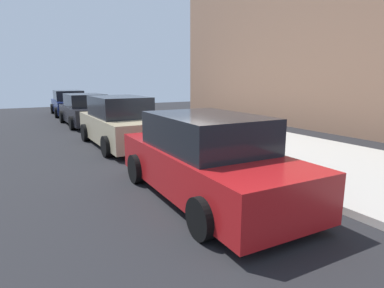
{
  "coord_description": "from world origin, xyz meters",
  "views": [
    {
      "loc": [
        -8.96,
        4.75,
        2.28
      ],
      "look_at": [
        -1.57,
        0.6,
        0.54
      ],
      "focal_mm": 29.74,
      "sensor_mm": 36.0,
      "label": 1
    }
  ],
  "objects_px": {
    "fire_hydrant": "(199,131)",
    "parked_car_navy_3": "(69,103)",
    "suitcase_red_1": "(257,146)",
    "suitcase_teal_2": "(244,144)",
    "suitcase_navy_0": "(270,151)",
    "suitcase_silver_3": "(230,141)",
    "suitcase_olive_5": "(213,135)",
    "suitcase_maroon_4": "(223,137)",
    "parked_car_beige_1": "(120,123)",
    "parked_car_charcoal_2": "(85,110)",
    "bollard_post": "(185,128)",
    "parked_car_red_0": "(206,159)"
  },
  "relations": [
    {
      "from": "parked_car_beige_1",
      "to": "parked_car_navy_3",
      "type": "bearing_deg",
      "value": 0.0
    },
    {
      "from": "bollard_post",
      "to": "suitcase_red_1",
      "type": "bearing_deg",
      "value": -176.87
    },
    {
      "from": "suitcase_navy_0",
      "to": "parked_car_red_0",
      "type": "distance_m",
      "value": 2.46
    },
    {
      "from": "suitcase_silver_3",
      "to": "suitcase_red_1",
      "type": "bearing_deg",
      "value": -175.51
    },
    {
      "from": "suitcase_maroon_4",
      "to": "suitcase_red_1",
      "type": "bearing_deg",
      "value": 179.2
    },
    {
      "from": "bollard_post",
      "to": "parked_car_charcoal_2",
      "type": "xyz_separation_m",
      "value": [
        6.52,
        2.19,
        0.21
      ]
    },
    {
      "from": "suitcase_olive_5",
      "to": "parked_car_navy_3",
      "type": "bearing_deg",
      "value": 10.11
    },
    {
      "from": "suitcase_red_1",
      "to": "suitcase_teal_2",
      "type": "relative_size",
      "value": 1.11
    },
    {
      "from": "suitcase_teal_2",
      "to": "bollard_post",
      "type": "xyz_separation_m",
      "value": [
        3.17,
        0.19,
        0.04
      ]
    },
    {
      "from": "parked_car_red_0",
      "to": "parked_car_navy_3",
      "type": "height_order",
      "value": "parked_car_red_0"
    },
    {
      "from": "suitcase_olive_5",
      "to": "suitcase_red_1",
      "type": "bearing_deg",
      "value": -179.72
    },
    {
      "from": "suitcase_navy_0",
      "to": "suitcase_maroon_4",
      "type": "bearing_deg",
      "value": -1.82
    },
    {
      "from": "suitcase_red_1",
      "to": "parked_car_navy_3",
      "type": "height_order",
      "value": "parked_car_navy_3"
    },
    {
      "from": "suitcase_silver_3",
      "to": "suitcase_olive_5",
      "type": "xyz_separation_m",
      "value": [
        1.05,
        -0.08,
        0.0
      ]
    },
    {
      "from": "suitcase_red_1",
      "to": "parked_car_charcoal_2",
      "type": "height_order",
      "value": "parked_car_charcoal_2"
    },
    {
      "from": "parked_car_beige_1",
      "to": "suitcase_olive_5",
      "type": "bearing_deg",
      "value": -133.14
    },
    {
      "from": "suitcase_navy_0",
      "to": "suitcase_olive_5",
      "type": "distance_m",
      "value": 2.7
    },
    {
      "from": "suitcase_navy_0",
      "to": "parked_car_beige_1",
      "type": "bearing_deg",
      "value": 25.43
    },
    {
      "from": "suitcase_silver_3",
      "to": "bollard_post",
      "type": "distance_m",
      "value": 2.63
    },
    {
      "from": "suitcase_red_1",
      "to": "suitcase_maroon_4",
      "type": "relative_size",
      "value": 1.02
    },
    {
      "from": "suitcase_teal_2",
      "to": "fire_hydrant",
      "type": "xyz_separation_m",
      "value": [
        2.42,
        0.04,
        0.05
      ]
    },
    {
      "from": "suitcase_teal_2",
      "to": "suitcase_silver_3",
      "type": "relative_size",
      "value": 0.74
    },
    {
      "from": "parked_car_beige_1",
      "to": "suitcase_teal_2",
      "type": "bearing_deg",
      "value": -148.19
    },
    {
      "from": "fire_hydrant",
      "to": "parked_car_charcoal_2",
      "type": "bearing_deg",
      "value": 17.8
    },
    {
      "from": "parked_car_charcoal_2",
      "to": "parked_car_navy_3",
      "type": "xyz_separation_m",
      "value": [
        5.25,
        -0.0,
        0.0
      ]
    },
    {
      "from": "suitcase_red_1",
      "to": "parked_car_navy_3",
      "type": "bearing_deg",
      "value": 8.77
    },
    {
      "from": "suitcase_maroon_4",
      "to": "parked_car_charcoal_2",
      "type": "height_order",
      "value": "parked_car_charcoal_2"
    },
    {
      "from": "suitcase_navy_0",
      "to": "suitcase_red_1",
      "type": "distance_m",
      "value": 0.55
    },
    {
      "from": "suitcase_red_1",
      "to": "parked_car_beige_1",
      "type": "distance_m",
      "value": 5.0
    },
    {
      "from": "suitcase_maroon_4",
      "to": "parked_car_charcoal_2",
      "type": "distance_m",
      "value": 8.98
    },
    {
      "from": "suitcase_olive_5",
      "to": "parked_car_navy_3",
      "type": "height_order",
      "value": "parked_car_navy_3"
    },
    {
      "from": "suitcase_red_1",
      "to": "parked_car_beige_1",
      "type": "height_order",
      "value": "parked_car_beige_1"
    },
    {
      "from": "parked_car_red_0",
      "to": "parked_car_beige_1",
      "type": "bearing_deg",
      "value": 0.0
    },
    {
      "from": "suitcase_silver_3",
      "to": "parked_car_charcoal_2",
      "type": "height_order",
      "value": "parked_car_charcoal_2"
    },
    {
      "from": "suitcase_maroon_4",
      "to": "suitcase_olive_5",
      "type": "xyz_separation_m",
      "value": [
        0.55,
        0.03,
        -0.02
      ]
    },
    {
      "from": "suitcase_red_1",
      "to": "parked_car_charcoal_2",
      "type": "xyz_separation_m",
      "value": [
        10.25,
        2.39,
        0.21
      ]
    },
    {
      "from": "suitcase_navy_0",
      "to": "suitcase_red_1",
      "type": "bearing_deg",
      "value": -4.83
    },
    {
      "from": "suitcase_maroon_4",
      "to": "parked_car_beige_1",
      "type": "distance_m",
      "value": 3.69
    },
    {
      "from": "suitcase_maroon_4",
      "to": "parked_car_beige_1",
      "type": "relative_size",
      "value": 0.17
    },
    {
      "from": "suitcase_olive_5",
      "to": "parked_car_red_0",
      "type": "xyz_separation_m",
      "value": [
        -3.42,
        2.38,
        0.27
      ]
    },
    {
      "from": "fire_hydrant",
      "to": "parked_car_navy_3",
      "type": "relative_size",
      "value": 0.17
    },
    {
      "from": "parked_car_beige_1",
      "to": "fire_hydrant",
      "type": "bearing_deg",
      "value": -121.14
    },
    {
      "from": "suitcase_silver_3",
      "to": "suitcase_olive_5",
      "type": "bearing_deg",
      "value": -4.13
    },
    {
      "from": "parked_car_red_0",
      "to": "suitcase_olive_5",
      "type": "bearing_deg",
      "value": -34.85
    },
    {
      "from": "suitcase_navy_0",
      "to": "parked_car_beige_1",
      "type": "relative_size",
      "value": 0.17
    },
    {
      "from": "parked_car_charcoal_2",
      "to": "suitcase_maroon_4",
      "type": "bearing_deg",
      "value": -164.4
    },
    {
      "from": "fire_hydrant",
      "to": "suitcase_olive_5",
      "type": "bearing_deg",
      "value": -176.95
    },
    {
      "from": "suitcase_maroon_4",
      "to": "fire_hydrant",
      "type": "bearing_deg",
      "value": 3.2
    },
    {
      "from": "suitcase_olive_5",
      "to": "suitcase_silver_3",
      "type": "bearing_deg",
      "value": 175.87
    },
    {
      "from": "suitcase_teal_2",
      "to": "bollard_post",
      "type": "bearing_deg",
      "value": 3.39
    }
  ]
}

